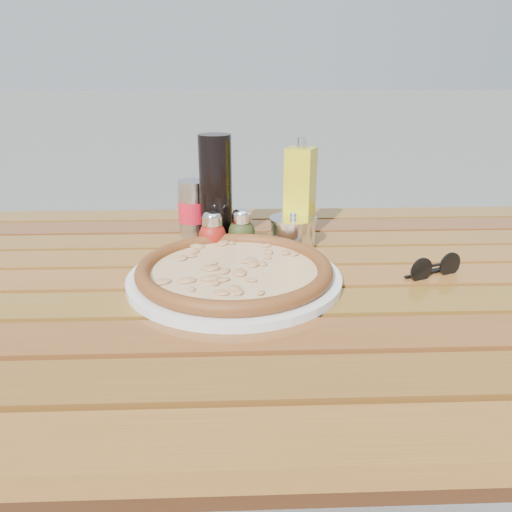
{
  "coord_description": "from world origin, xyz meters",
  "views": [
    {
      "loc": [
        -0.03,
        -0.8,
        1.09
      ],
      "look_at": [
        0.0,
        0.02,
        0.78
      ],
      "focal_mm": 35.0,
      "sensor_mm": 36.0,
      "label": 1
    }
  ],
  "objects_px": {
    "table": "(256,315)",
    "parmesan_tin": "(293,231)",
    "oregano_shaker": "(242,229)",
    "sunglasses": "(435,268)",
    "pepper_shaker": "(212,232)",
    "soda_can": "(194,209)",
    "olive_oil_cruet": "(300,193)",
    "pizza": "(234,269)",
    "plate": "(235,278)",
    "dark_bottle": "(216,190)"
  },
  "relations": [
    {
      "from": "plate",
      "to": "pizza",
      "type": "height_order",
      "value": "pizza"
    },
    {
      "from": "plate",
      "to": "olive_oil_cruet",
      "type": "relative_size",
      "value": 1.71
    },
    {
      "from": "dark_bottle",
      "to": "oregano_shaker",
      "type": "bearing_deg",
      "value": -39.55
    },
    {
      "from": "pepper_shaker",
      "to": "parmesan_tin",
      "type": "distance_m",
      "value": 0.16
    },
    {
      "from": "oregano_shaker",
      "to": "sunglasses",
      "type": "xyz_separation_m",
      "value": [
        0.33,
        -0.16,
        -0.02
      ]
    },
    {
      "from": "olive_oil_cruet",
      "to": "dark_bottle",
      "type": "bearing_deg",
      "value": -172.93
    },
    {
      "from": "pizza",
      "to": "soda_can",
      "type": "relative_size",
      "value": 3.31
    },
    {
      "from": "soda_can",
      "to": "olive_oil_cruet",
      "type": "relative_size",
      "value": 0.57
    },
    {
      "from": "dark_bottle",
      "to": "pepper_shaker",
      "type": "bearing_deg",
      "value": -95.96
    },
    {
      "from": "table",
      "to": "pizza",
      "type": "xyz_separation_m",
      "value": [
        -0.04,
        -0.02,
        0.1
      ]
    },
    {
      "from": "table",
      "to": "parmesan_tin",
      "type": "xyz_separation_m",
      "value": [
        0.08,
        0.16,
        0.11
      ]
    },
    {
      "from": "dark_bottle",
      "to": "olive_oil_cruet",
      "type": "xyz_separation_m",
      "value": [
        0.17,
        0.02,
        -0.01
      ]
    },
    {
      "from": "plate",
      "to": "soda_can",
      "type": "height_order",
      "value": "soda_can"
    },
    {
      "from": "pepper_shaker",
      "to": "olive_oil_cruet",
      "type": "xyz_separation_m",
      "value": [
        0.18,
        0.08,
        0.06
      ]
    },
    {
      "from": "table",
      "to": "olive_oil_cruet",
      "type": "xyz_separation_m",
      "value": [
        0.1,
        0.22,
        0.17
      ]
    },
    {
      "from": "olive_oil_cruet",
      "to": "sunglasses",
      "type": "distance_m",
      "value": 0.32
    },
    {
      "from": "table",
      "to": "sunglasses",
      "type": "height_order",
      "value": "sunglasses"
    },
    {
      "from": "dark_bottle",
      "to": "olive_oil_cruet",
      "type": "height_order",
      "value": "dark_bottle"
    },
    {
      "from": "dark_bottle",
      "to": "sunglasses",
      "type": "distance_m",
      "value": 0.45
    },
    {
      "from": "table",
      "to": "pepper_shaker",
      "type": "relative_size",
      "value": 17.07
    },
    {
      "from": "table",
      "to": "parmesan_tin",
      "type": "bearing_deg",
      "value": 63.45
    },
    {
      "from": "soda_can",
      "to": "parmesan_tin",
      "type": "height_order",
      "value": "soda_can"
    },
    {
      "from": "oregano_shaker",
      "to": "soda_can",
      "type": "height_order",
      "value": "soda_can"
    },
    {
      "from": "table",
      "to": "parmesan_tin",
      "type": "relative_size",
      "value": 11.81
    },
    {
      "from": "plate",
      "to": "sunglasses",
      "type": "distance_m",
      "value": 0.35
    },
    {
      "from": "plate",
      "to": "olive_oil_cruet",
      "type": "xyz_separation_m",
      "value": [
        0.14,
        0.24,
        0.09
      ]
    },
    {
      "from": "pizza",
      "to": "dark_bottle",
      "type": "distance_m",
      "value": 0.24
    },
    {
      "from": "olive_oil_cruet",
      "to": "table",
      "type": "bearing_deg",
      "value": -114.64
    },
    {
      "from": "olive_oil_cruet",
      "to": "parmesan_tin",
      "type": "distance_m",
      "value": 0.09
    },
    {
      "from": "plate",
      "to": "pepper_shaker",
      "type": "distance_m",
      "value": 0.17
    },
    {
      "from": "soda_can",
      "to": "sunglasses",
      "type": "distance_m",
      "value": 0.5
    },
    {
      "from": "dark_bottle",
      "to": "olive_oil_cruet",
      "type": "distance_m",
      "value": 0.18
    },
    {
      "from": "soda_can",
      "to": "parmesan_tin",
      "type": "bearing_deg",
      "value": -20.21
    },
    {
      "from": "oregano_shaker",
      "to": "olive_oil_cruet",
      "type": "relative_size",
      "value": 0.39
    },
    {
      "from": "oregano_shaker",
      "to": "dark_bottle",
      "type": "bearing_deg",
      "value": 140.45
    },
    {
      "from": "oregano_shaker",
      "to": "table",
      "type": "bearing_deg",
      "value": -81.1
    },
    {
      "from": "dark_bottle",
      "to": "parmesan_tin",
      "type": "height_order",
      "value": "dark_bottle"
    },
    {
      "from": "sunglasses",
      "to": "dark_bottle",
      "type": "bearing_deg",
      "value": 129.4
    },
    {
      "from": "pizza",
      "to": "parmesan_tin",
      "type": "xyz_separation_m",
      "value": [
        0.12,
        0.19,
        0.01
      ]
    },
    {
      "from": "table",
      "to": "parmesan_tin",
      "type": "distance_m",
      "value": 0.21
    },
    {
      "from": "table",
      "to": "soda_can",
      "type": "relative_size",
      "value": 11.67
    },
    {
      "from": "pepper_shaker",
      "to": "oregano_shaker",
      "type": "xyz_separation_m",
      "value": [
        0.06,
        0.02,
        0.0
      ]
    },
    {
      "from": "olive_oil_cruet",
      "to": "parmesan_tin",
      "type": "height_order",
      "value": "olive_oil_cruet"
    },
    {
      "from": "plate",
      "to": "pepper_shaker",
      "type": "height_order",
      "value": "pepper_shaker"
    },
    {
      "from": "pepper_shaker",
      "to": "olive_oil_cruet",
      "type": "distance_m",
      "value": 0.21
    },
    {
      "from": "pizza",
      "to": "dark_bottle",
      "type": "bearing_deg",
      "value": 99.67
    },
    {
      "from": "soda_can",
      "to": "olive_oil_cruet",
      "type": "distance_m",
      "value": 0.23
    },
    {
      "from": "pizza",
      "to": "olive_oil_cruet",
      "type": "distance_m",
      "value": 0.29
    },
    {
      "from": "table",
      "to": "pepper_shaker",
      "type": "distance_m",
      "value": 0.19
    },
    {
      "from": "pepper_shaker",
      "to": "oregano_shaker",
      "type": "height_order",
      "value": "same"
    }
  ]
}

